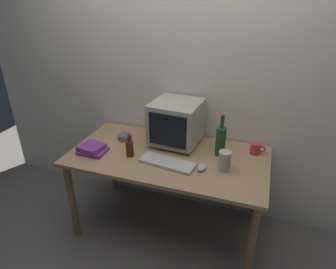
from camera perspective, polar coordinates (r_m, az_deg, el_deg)
name	(u,v)px	position (r m, az deg, el deg)	size (l,w,h in m)	color
ground_plane	(168,226)	(2.79, 0.00, -17.44)	(6.00, 6.00, 0.00)	slate
back_wall	(186,78)	(2.54, 3.46, 10.86)	(4.00, 0.08, 2.50)	silver
desk	(168,164)	(2.37, 0.00, -5.80)	(1.56, 0.81, 0.75)	tan
crt_monitor	(177,122)	(2.42, 1.70, 2.36)	(0.41, 0.41, 0.37)	#B2AD9E
keyboard	(167,163)	(2.20, -0.14, -5.51)	(0.42, 0.15, 0.02)	beige
computer_mouse	(202,167)	(2.15, 6.60, -6.39)	(0.06, 0.10, 0.04)	beige
bottle_tall	(221,140)	(2.30, 10.23, -1.10)	(0.08, 0.08, 0.34)	#1E4C23
bottle_short	(130,148)	(2.30, -7.47, -2.60)	(0.06, 0.06, 0.19)	#472314
book_stack	(92,149)	(2.42, -14.55, -2.75)	(0.22, 0.19, 0.07)	#843893
mug	(256,148)	(2.43, 16.71, -2.62)	(0.12, 0.08, 0.09)	#CC383D
cd_spindle	(125,137)	(2.58, -8.41, -0.48)	(0.12, 0.12, 0.04)	#595B66
metal_canister	(225,161)	(2.14, 10.96, -5.08)	(0.09, 0.09, 0.15)	#B7B2A8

